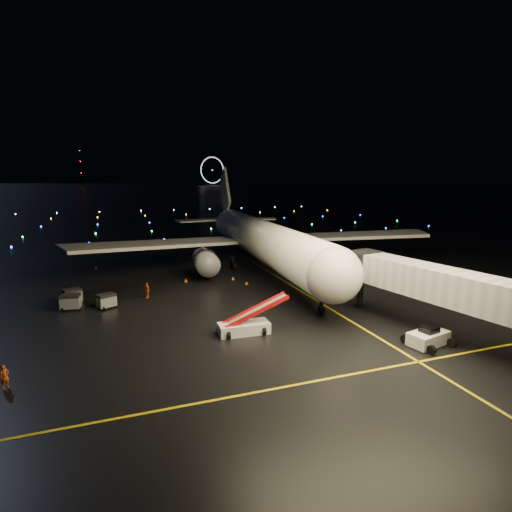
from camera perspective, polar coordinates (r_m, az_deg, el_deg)
The scene contains 18 objects.
ground at distance 334.18m, azimuth -17.97°, elevation 8.13°, with size 2000.00×2000.00×0.00m, color black.
lane_centre at distance 55.52m, azimuth 4.88°, elevation -4.09°, with size 0.25×80.00×0.02m, color #D6B90A.
lane_cross at distance 28.33m, azimuth -6.32°, elevation -19.85°, with size 60.00×0.25×0.02m, color #D6B90A.
airliner at distance 65.55m, azimuth -0.12°, elevation 5.71°, with size 58.90×55.96×16.69m, color silver, non-canonical shape.
pushback_tug at distance 38.89m, azimuth 23.42°, elevation -10.41°, with size 3.71×1.94×1.76m, color silver.
belt_loader at distance 38.02m, azimuth -1.76°, elevation -8.61°, with size 7.06×1.93×3.43m, color silver, non-canonical shape.
crew_a at distance 34.10m, azimuth -32.27°, elevation -14.36°, with size 0.63×0.42×1.74m, color #F35A1C.
crew_c at distance 50.91m, azimuth -15.31°, elevation -4.74°, with size 1.14×0.47×1.94m, color #F35A1C.
safety_cone_0 at distance 55.45m, azimuth -1.37°, elevation -3.79°, with size 0.47×0.47×0.53m, color #FF5A0B.
safety_cone_1 at distance 57.90m, azimuth -3.32°, elevation -3.15°, with size 0.48×0.48×0.54m, color #FF5A0B.
safety_cone_2 at distance 57.58m, azimuth -9.99°, elevation -3.40°, with size 0.47×0.47×0.53m, color #FF5A0B.
safety_cone_3 at distance 69.95m, azimuth -21.90°, elevation -1.47°, with size 0.43×0.43×0.49m, color #FF5A0B.
ferris_wheel at distance 775.06m, azimuth -6.25°, elevation 11.94°, with size 50.00×4.00×52.00m, color black, non-canonical shape.
radio_mast at distance 775.50m, azimuth -23.74°, elevation 11.53°, with size 1.80×1.80×64.00m, color black.
taxiway_lights at distance 140.82m, azimuth -15.32°, elevation 4.90°, with size 164.00×92.00×0.36m, color black, non-canonical shape.
baggage_cart_0 at distance 52.05m, azimuth -24.75°, elevation -5.20°, with size 1.95×1.37×1.66m, color gray.
baggage_cart_1 at distance 48.57m, azimuth -20.58°, elevation -6.03°, with size 1.90×1.33×1.62m, color gray.
baggage_cart_2 at distance 49.52m, azimuth -24.96°, elevation -5.98°, with size 2.04×1.43×1.74m, color gray.
Camera 1 is at (-10.31, -33.71, 14.57)m, focal length 28.00 mm.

